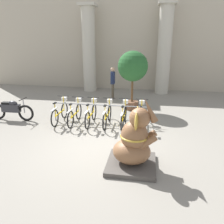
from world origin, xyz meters
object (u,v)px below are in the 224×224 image
Objects in this scene: bicycle_2 at (91,114)px; bicycle_5 at (141,117)px; bicycle_1 at (75,113)px; bicycle_4 at (124,116)px; bicycle_3 at (107,115)px; elephant_statue at (134,144)px; motorcycle at (11,109)px; potted_tree at (133,69)px; person_pedestrian at (113,80)px; bicycle_0 at (60,112)px.

bicycle_2 and bicycle_5 have the same top height.
bicycle_4 is at bearing 0.83° from bicycle_1.
bicycle_1 is at bearing -178.20° from bicycle_3.
bicycle_5 is 2.82m from elephant_statue.
motorcycle is at bearing -177.97° from bicycle_1.
potted_tree is at bearing 95.19° from elephant_statue.
bicycle_1 is 1.28m from bicycle_3.
bicycle_1 is 0.64m from bicycle_2.
potted_tree reaches higher than elephant_statue.
bicycle_3 is 0.94× the size of person_pedestrian.
bicycle_5 is (3.20, 0.01, 0.00)m from bicycle_0.
potted_tree is at bearing -54.98° from person_pedestrian.
bicycle_1 is 3.35m from potted_tree.
bicycle_5 is at bearing 1.22° from bicycle_3.
bicycle_5 is at bearing 1.51° from bicycle_1.
bicycle_5 is at bearing 88.57° from elephant_statue.
bicycle_4 is 4.58m from motorcycle.
motorcycle is (-3.94, -0.13, 0.05)m from bicycle_3.
bicycle_0 and bicycle_1 have the same top height.
bicycle_3 is at bearing 1.80° from bicycle_1.
bicycle_4 is 2.64m from potted_tree.
bicycle_0 reaches higher than motorcycle.
bicycle_0 is 0.88× the size of elephant_statue.
bicycle_5 is at bearing -76.28° from potted_tree.
potted_tree is at bearing 25.89° from motorcycle.
bicycle_1 is at bearing -102.43° from person_pedestrian.
potted_tree reaches higher than bicycle_0.
bicycle_1 is at bearing 2.03° from motorcycle.
bicycle_4 is at bearing -0.60° from bicycle_0.
bicycle_1 is 2.66m from motorcycle.
bicycle_5 is at bearing 0.23° from bicycle_0.
potted_tree is (-0.45, 4.93, 1.27)m from elephant_statue.
bicycle_4 is (0.64, -0.01, 0.00)m from bicycle_3.
bicycle_5 is 5.22m from motorcycle.
bicycle_4 is (1.92, 0.03, 0.00)m from bicycle_1.
bicycle_3 is at bearing 178.88° from bicycle_4.
motorcycle is (-4.58, -0.12, 0.05)m from bicycle_4.
person_pedestrian is (-0.42, 3.84, 0.67)m from bicycle_3.
person_pedestrian is at bearing 103.86° from elephant_statue.
bicycle_3 is 0.88× the size of elephant_statue.
person_pedestrian is at bearing 48.53° from motorcycle.
bicycle_1 is 3.71m from elephant_statue.
bicycle_4 is 0.62× the size of potted_tree.
bicycle_0 is at bearing 179.40° from bicycle_4.
elephant_statue reaches higher than bicycle_5.
bicycle_2 and bicycle_4 have the same top height.
elephant_statue is at bearing -76.14° from person_pedestrian.
bicycle_2 is 3.91m from person_pedestrian.
bicycle_3 is at bearing 113.51° from elephant_statue.
bicycle_4 is 2.84m from elephant_statue.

